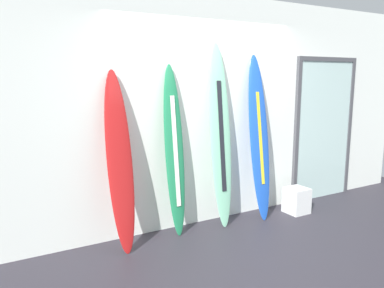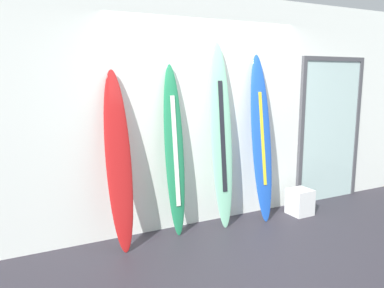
{
  "view_description": "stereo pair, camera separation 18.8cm",
  "coord_description": "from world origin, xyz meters",
  "px_view_note": "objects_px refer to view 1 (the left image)",
  "views": [
    {
      "loc": [
        -2.47,
        -2.79,
        1.82
      ],
      "look_at": [
        -0.34,
        0.95,
        1.07
      ],
      "focal_mm": 35.82,
      "sensor_mm": 36.0,
      "label": 1
    },
    {
      "loc": [
        -2.3,
        -2.88,
        1.82
      ],
      "look_at": [
        -0.34,
        0.95,
        1.07
      ],
      "focal_mm": 35.82,
      "sensor_mm": 36.0,
      "label": 2
    }
  ],
  "objects_px": {
    "surfboard_emerald": "(174,153)",
    "surfboard_cobalt": "(259,138)",
    "surfboard_crimson": "(120,163)",
    "surfboard_seafoam": "(220,138)",
    "display_block_left": "(297,200)",
    "glass_door": "(324,127)"
  },
  "relations": [
    {
      "from": "surfboard_crimson",
      "to": "display_block_left",
      "type": "bearing_deg",
      "value": -2.88
    },
    {
      "from": "surfboard_emerald",
      "to": "surfboard_seafoam",
      "type": "relative_size",
      "value": 0.88
    },
    {
      "from": "surfboard_seafoam",
      "to": "glass_door",
      "type": "distance_m",
      "value": 1.98
    },
    {
      "from": "surfboard_emerald",
      "to": "surfboard_cobalt",
      "type": "relative_size",
      "value": 0.94
    },
    {
      "from": "surfboard_seafoam",
      "to": "surfboard_cobalt",
      "type": "bearing_deg",
      "value": -3.17
    },
    {
      "from": "surfboard_emerald",
      "to": "surfboard_crimson",
      "type": "bearing_deg",
      "value": -173.4
    },
    {
      "from": "surfboard_crimson",
      "to": "surfboard_seafoam",
      "type": "bearing_deg",
      "value": 2.18
    },
    {
      "from": "glass_door",
      "to": "surfboard_seafoam",
      "type": "bearing_deg",
      "value": -175.06
    },
    {
      "from": "surfboard_emerald",
      "to": "glass_door",
      "type": "bearing_deg",
      "value": 3.12
    },
    {
      "from": "surfboard_crimson",
      "to": "surfboard_seafoam",
      "type": "distance_m",
      "value": 1.3
    },
    {
      "from": "surfboard_crimson",
      "to": "surfboard_emerald",
      "type": "distance_m",
      "value": 0.68
    },
    {
      "from": "surfboard_crimson",
      "to": "surfboard_emerald",
      "type": "height_order",
      "value": "surfboard_emerald"
    },
    {
      "from": "display_block_left",
      "to": "surfboard_crimson",
      "type": "bearing_deg",
      "value": 177.12
    },
    {
      "from": "surfboard_cobalt",
      "to": "glass_door",
      "type": "xyz_separation_m",
      "value": [
        1.4,
        0.2,
        0.03
      ]
    },
    {
      "from": "surfboard_cobalt",
      "to": "display_block_left",
      "type": "xyz_separation_m",
      "value": [
        0.57,
        -0.14,
        -0.88
      ]
    },
    {
      "from": "surfboard_crimson",
      "to": "glass_door",
      "type": "xyz_separation_m",
      "value": [
        3.26,
        0.22,
        0.15
      ]
    },
    {
      "from": "surfboard_crimson",
      "to": "display_block_left",
      "type": "height_order",
      "value": "surfboard_crimson"
    },
    {
      "from": "surfboard_crimson",
      "to": "surfboard_cobalt",
      "type": "bearing_deg",
      "value": 0.54
    },
    {
      "from": "surfboard_emerald",
      "to": "surfboard_cobalt",
      "type": "xyz_separation_m",
      "value": [
        1.18,
        -0.06,
        0.08
      ]
    },
    {
      "from": "surfboard_emerald",
      "to": "display_block_left",
      "type": "relative_size",
      "value": 5.71
    },
    {
      "from": "surfboard_seafoam",
      "to": "glass_door",
      "type": "height_order",
      "value": "surfboard_seafoam"
    },
    {
      "from": "surfboard_crimson",
      "to": "surfboard_emerald",
      "type": "bearing_deg",
      "value": 6.6
    }
  ]
}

